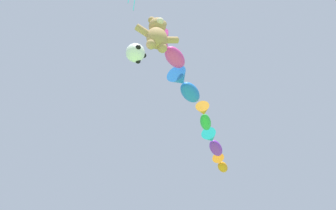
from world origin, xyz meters
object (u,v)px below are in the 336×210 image
object	(u,v)px
teddy_bear_kite	(157,34)
fish_kite_tangerine	(221,164)
soccer_ball_kite	(136,53)
fish_kite_cobalt	(185,86)
fish_kite_violet	(213,143)
fish_kite_magenta	(169,50)
fish_kite_emerald	(204,116)

from	to	relation	value
teddy_bear_kite	fish_kite_tangerine	xyz separation A→B (m)	(8.14, 9.31, 1.28)
fish_kite_tangerine	teddy_bear_kite	bearing A→B (deg)	-131.15
soccer_ball_kite	fish_kite_cobalt	distance (m)	5.26
fish_kite_violet	fish_kite_cobalt	bearing A→B (deg)	-132.91
teddy_bear_kite	fish_kite_violet	bearing A→B (deg)	48.28
fish_kite_magenta	fish_kite_tangerine	world-z (taller)	fish_kite_magenta
fish_kite_cobalt	soccer_ball_kite	bearing A→B (deg)	-139.10
fish_kite_emerald	fish_kite_tangerine	size ratio (longest dim) A/B	1.19
fish_kite_emerald	soccer_ball_kite	bearing A→B (deg)	-139.02
teddy_bear_kite	fish_kite_cobalt	xyz separation A→B (m)	(2.77, 3.28, 1.08)
fish_kite_cobalt	fish_kite_violet	size ratio (longest dim) A/B	1.02
soccer_ball_kite	fish_kite_tangerine	size ratio (longest dim) A/B	0.46
fish_kite_cobalt	fish_kite_tangerine	world-z (taller)	fish_kite_tangerine
fish_kite_cobalt	teddy_bear_kite	bearing A→B (deg)	-130.21
fish_kite_emerald	fish_kite_violet	bearing A→B (deg)	52.36
fish_kite_cobalt	fish_kite_emerald	xyz separation A→B (m)	(1.93, 1.69, -0.13)
soccer_ball_kite	fish_kite_emerald	size ratio (longest dim) A/B	0.39
teddy_bear_kite	fish_kite_emerald	bearing A→B (deg)	46.56
fish_kite_emerald	fish_kite_cobalt	bearing A→B (deg)	-138.86
fish_kite_cobalt	fish_kite_violet	distance (m)	5.43
teddy_bear_kite	soccer_ball_kite	size ratio (longest dim) A/B	2.37
soccer_ball_kite	fish_kite_magenta	xyz separation A→B (m)	(1.96, 1.36, 2.55)
soccer_ball_kite	teddy_bear_kite	bearing A→B (deg)	-14.54
fish_kite_tangerine	fish_kite_violet	bearing A→B (deg)	-129.08
fish_kite_magenta	fish_kite_violet	world-z (taller)	fish_kite_magenta
soccer_ball_kite	fish_kite_tangerine	bearing A→B (deg)	45.60
teddy_bear_kite	fish_kite_violet	size ratio (longest dim) A/B	0.83
soccer_ball_kite	fish_kite_magenta	bearing A→B (deg)	34.67
fish_kite_magenta	fish_kite_violet	bearing A→B (deg)	47.14
fish_kite_violet	fish_kite_magenta	bearing A→B (deg)	-132.86
teddy_bear_kite	soccer_ball_kite	distance (m)	1.52
fish_kite_magenta	fish_kite_violet	xyz separation A→B (m)	(5.28, 5.69, -0.11)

